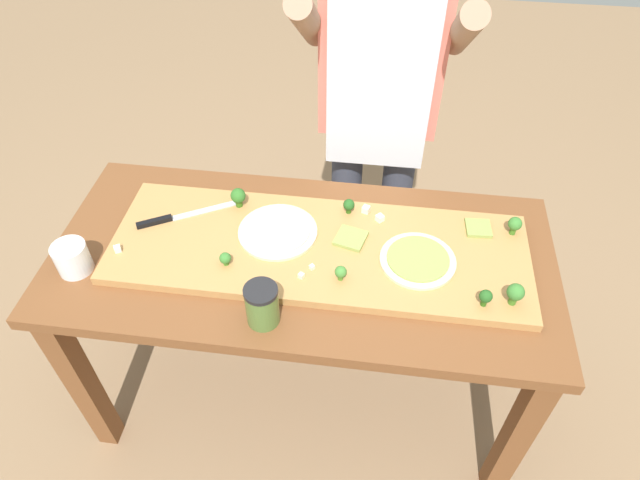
{
  "coord_description": "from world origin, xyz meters",
  "views": [
    {
      "loc": [
        0.21,
        -1.14,
        2.03
      ],
      "look_at": [
        0.05,
        0.01,
        0.85
      ],
      "focal_mm": 31.34,
      "sensor_mm": 36.0,
      "label": 1
    }
  ],
  "objects": [
    {
      "name": "pizza_slice_near_left",
      "position": [
        0.14,
        0.05,
        0.82
      ],
      "size": [
        0.11,
        0.11,
        0.01
      ],
      "primitive_type": "cube",
      "rotation": [
        0.0,
        0.0,
        -0.26
      ],
      "color": "#899E4C",
      "rests_on": "cutting_board"
    },
    {
      "name": "prep_table",
      "position": [
        0.0,
        0.0,
        0.67
      ],
      "size": [
        1.52,
        0.71,
        0.79
      ],
      "color": "brown",
      "rests_on": "ground"
    },
    {
      "name": "broccoli_floret_front_left",
      "position": [
        -0.21,
        -0.1,
        0.84
      ],
      "size": [
        0.03,
        0.03,
        0.04
      ],
      "color": "#3F7220",
      "rests_on": "cutting_board"
    },
    {
      "name": "chefs_knife",
      "position": [
        -0.42,
        0.07,
        0.82
      ],
      "size": [
        0.29,
        0.17,
        0.02
      ],
      "color": "#B7BABF",
      "rests_on": "cutting_board"
    },
    {
      "name": "broccoli_floret_front_mid",
      "position": [
        -0.23,
        0.16,
        0.86
      ],
      "size": [
        0.05,
        0.05,
        0.07
      ],
      "color": "#366618",
      "rests_on": "cutting_board"
    },
    {
      "name": "broccoli_floret_center_left",
      "position": [
        0.6,
        -0.13,
        0.86
      ],
      "size": [
        0.05,
        0.05,
        0.07
      ],
      "color": "#3F7220",
      "rests_on": "cutting_board"
    },
    {
      "name": "flour_cup",
      "position": [
        -0.65,
        -0.15,
        0.83
      ],
      "size": [
        0.1,
        0.1,
        0.09
      ],
      "color": "white",
      "rests_on": "prep_table"
    },
    {
      "name": "broccoli_floret_front_right",
      "position": [
        0.12,
        0.17,
        0.85
      ],
      "size": [
        0.04,
        0.04,
        0.05
      ],
      "color": "#2C5915",
      "rests_on": "cutting_board"
    },
    {
      "name": "cutting_board",
      "position": [
        0.05,
        0.01,
        0.8
      ],
      "size": [
        1.26,
        0.43,
        0.03
      ],
      "primitive_type": "cube",
      "color": "#B27F47",
      "rests_on": "prep_table"
    },
    {
      "name": "ground_plane",
      "position": [
        0.0,
        0.0,
        0.0
      ],
      "size": [
        8.0,
        8.0,
        0.0
      ],
      "primitive_type": "plane",
      "color": "#896B4C"
    },
    {
      "name": "pizza_whole_pesto_green",
      "position": [
        0.34,
        -0.01,
        0.83
      ],
      "size": [
        0.22,
        0.22,
        0.02
      ],
      "color": "beige",
      "rests_on": "cutting_board"
    },
    {
      "name": "pizza_slice_far_right",
      "position": [
        0.53,
        0.15,
        0.82
      ],
      "size": [
        0.08,
        0.08,
        0.01
      ],
      "primitive_type": "cube",
      "rotation": [
        0.0,
        0.0,
        0.06
      ],
      "color": "#899E4C",
      "rests_on": "cutting_board"
    },
    {
      "name": "broccoli_floret_center_right",
      "position": [
        0.52,
        -0.15,
        0.85
      ],
      "size": [
        0.04,
        0.04,
        0.05
      ],
      "color": "#2C5915",
      "rests_on": "cutting_board"
    },
    {
      "name": "broccoli_floret_back_mid",
      "position": [
        0.13,
        -0.11,
        0.85
      ],
      "size": [
        0.03,
        0.03,
        0.05
      ],
      "color": "#487A23",
      "rests_on": "cutting_board"
    },
    {
      "name": "pizza_whole_cheese_artichoke",
      "position": [
        -0.08,
        0.05,
        0.83
      ],
      "size": [
        0.24,
        0.24,
        0.02
      ],
      "color": "beige",
      "rests_on": "cutting_board"
    },
    {
      "name": "sauce_jar",
      "position": [
        -0.07,
        -0.26,
        0.85
      ],
      "size": [
        0.09,
        0.09,
        0.13
      ],
      "color": "#517033",
      "rests_on": "prep_table"
    },
    {
      "name": "cheese_crumble_c",
      "position": [
        0.04,
        -0.08,
        0.82
      ],
      "size": [
        0.02,
        0.02,
        0.01
      ],
      "primitive_type": "cube",
      "rotation": [
        0.0,
        0.0,
        0.85
      ],
      "color": "silver",
      "rests_on": "cutting_board"
    },
    {
      "name": "cook_center",
      "position": [
        0.18,
        0.57,
        1.0
      ],
      "size": [
        0.54,
        0.39,
        1.67
      ],
      "color": "#333847",
      "rests_on": "ground"
    },
    {
      "name": "cheese_crumble_b",
      "position": [
        -0.54,
        -0.09,
        0.83
      ],
      "size": [
        0.03,
        0.03,
        0.02
      ],
      "primitive_type": "cube",
      "rotation": [
        0.0,
        0.0,
        0.54
      ],
      "color": "white",
      "rests_on": "cutting_board"
    },
    {
      "name": "broccoli_floret_back_left",
      "position": [
        0.63,
        0.15,
        0.86
      ],
      "size": [
        0.04,
        0.04,
        0.06
      ],
      "color": "#3F7220",
      "rests_on": "cutting_board"
    },
    {
      "name": "cheese_crumble_a",
      "position": [
        0.22,
        0.15,
        0.83
      ],
      "size": [
        0.03,
        0.03,
        0.02
      ],
      "primitive_type": "cube",
      "rotation": [
        0.0,
        0.0,
        0.77
      ],
      "color": "white",
      "rests_on": "cutting_board"
    },
    {
      "name": "cheese_crumble_e",
      "position": [
        0.18,
        0.18,
        0.83
      ],
      "size": [
        0.03,
        0.03,
        0.02
      ],
      "primitive_type": "cube",
      "rotation": [
        0.0,
        0.0,
        1.23
      ],
      "color": "silver",
      "rests_on": "cutting_board"
    },
    {
      "name": "cheese_crumble_d",
      "position": [
        0.02,
        -0.12,
        0.83
      ],
      "size": [
        0.02,
        0.02,
        0.01
      ],
      "primitive_type": "cube",
      "rotation": [
        0.0,
        0.0,
        1.09
      ],
      "color": "silver",
      "rests_on": "cutting_board"
    }
  ]
}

